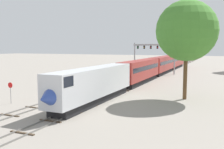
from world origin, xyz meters
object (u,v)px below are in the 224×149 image
passenger_train (153,67)px  trackside_tree_left (187,31)px  signal_gantry (154,51)px  stop_sign (10,90)px

passenger_train → trackside_tree_left: size_ratio=5.86×
trackside_tree_left → signal_gantry: bearing=111.6°
passenger_train → trackside_tree_left: 27.40m
passenger_train → signal_gantry: bearing=103.7°
passenger_train → stop_sign: bearing=-105.3°
stop_sign → trackside_tree_left: trackside_tree_left is taller
passenger_train → stop_sign: 37.82m
stop_sign → passenger_train: bearing=74.7°
signal_gantry → stop_sign: size_ratio=4.20×
signal_gantry → stop_sign: bearing=-99.6°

